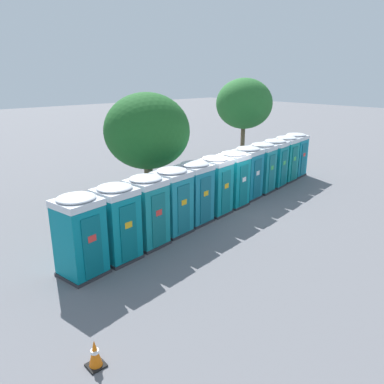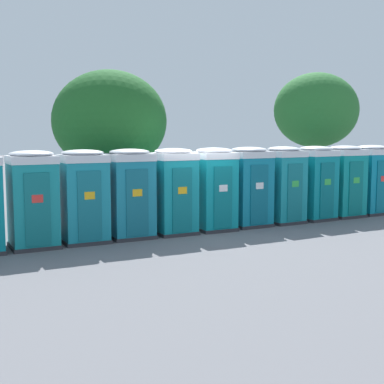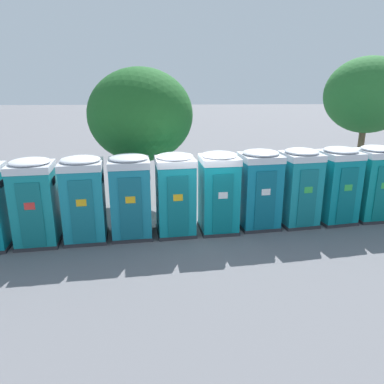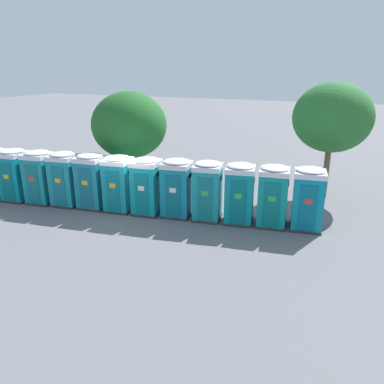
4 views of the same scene
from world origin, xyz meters
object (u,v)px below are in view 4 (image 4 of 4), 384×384
object	(u,v)px
portapotty_5	(119,183)
portapotty_11	(308,198)
street_tree_1	(332,118)
portapotty_10	(273,196)
portapotty_6	(147,186)
street_tree_0	(129,125)
portapotty_3	(65,179)
portapotty_7	(177,188)
portapotty_2	(40,177)
portapotty_1	(15,175)
portapotty_8	(207,190)
portapotty_4	(92,181)
portapotty_9	(240,193)

from	to	relation	value
portapotty_5	portapotty_11	distance (m)	8.15
portapotty_5	street_tree_1	xyz separation A→B (m)	(8.39, 5.53, 2.68)
portapotty_10	portapotty_11	distance (m)	1.36
portapotty_5	portapotty_10	distance (m)	6.79
portapotty_6	portapotty_11	world-z (taller)	same
portapotty_5	street_tree_0	bearing A→B (deg)	112.21
portapotty_3	portapotty_7	distance (m)	5.43
portapotty_2	portapotty_6	world-z (taller)	same
portapotty_10	portapotty_5	bearing A→B (deg)	-171.41
portapotty_3	portapotty_11	world-z (taller)	same
portapotty_7	street_tree_1	bearing A→B (deg)	41.72
portapotty_1	portapotty_8	bearing A→B (deg)	8.58
portapotty_3	portapotty_4	size ratio (longest dim) A/B	1.00
portapotty_8	portapotty_10	bearing A→B (deg)	8.57
portapotty_2	portapotty_9	xyz separation A→B (m)	(9.40, 1.40, 0.00)
portapotty_2	portapotty_3	distance (m)	1.36
portapotty_3	portapotty_10	bearing A→B (deg)	8.34
portapotty_8	portapotty_11	size ratio (longest dim) A/B	1.00
portapotty_3	portapotty_4	bearing A→B (deg)	8.95
portapotty_2	portapotty_11	size ratio (longest dim) A/B	1.00
portapotty_1	portapotty_9	world-z (taller)	same
portapotty_2	portapotty_7	world-z (taller)	same
portapotty_11	street_tree_0	size ratio (longest dim) A/B	0.50
portapotty_6	street_tree_0	xyz separation A→B (m)	(-2.60, 2.91, 2.08)
portapotty_7	portapotty_2	bearing A→B (deg)	-171.21
portapotty_4	portapotty_10	distance (m)	8.15
portapotty_7	portapotty_11	size ratio (longest dim) A/B	1.00
street_tree_1	portapotty_8	bearing A→B (deg)	-131.53
portapotty_5	street_tree_1	bearing A→B (deg)	33.40
portapotty_10	portapotty_6	bearing A→B (deg)	-170.97
portapotty_8	street_tree_1	bearing A→B (deg)	48.47
portapotty_1	portapotty_11	distance (m)	13.58
portapotty_3	portapotty_11	bearing A→B (deg)	8.53
portapotty_5	portapotty_1	bearing A→B (deg)	-171.44
portapotty_1	portapotty_8	size ratio (longest dim) A/B	1.00
portapotty_4	portapotty_6	bearing A→B (deg)	6.66
portapotty_1	portapotty_11	bearing A→B (deg)	8.71
street_tree_1	portapotty_9	bearing A→B (deg)	-122.52
portapotty_1	portapotty_3	bearing A→B (deg)	9.41
portapotty_4	portapotty_8	xyz separation A→B (m)	(5.38, 0.76, 0.00)
portapotty_1	portapotty_6	world-z (taller)	same
portapotty_2	portapotty_1	bearing A→B (deg)	-170.95
portapotty_6	portapotty_9	world-z (taller)	same
street_tree_0	portapotty_6	bearing A→B (deg)	-48.21
portapotty_9	street_tree_1	bearing A→B (deg)	57.48
portapotty_8	portapotty_10	size ratio (longest dim) A/B	1.00
portapotty_11	street_tree_1	world-z (taller)	street_tree_1
portapotty_3	portapotty_8	distance (m)	6.79
portapotty_8	portapotty_9	size ratio (longest dim) A/B	1.00
portapotty_2	portapotty_8	bearing A→B (deg)	8.50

